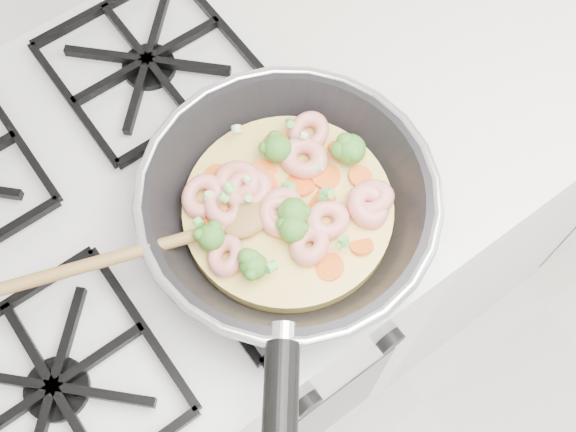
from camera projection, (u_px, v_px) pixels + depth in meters
stove at (166, 318)px, 1.25m from camera, size 0.60×0.60×0.92m
counter_right at (498, 95)px, 1.46m from camera, size 1.00×0.60×0.90m
skillet at (287, 209)px, 0.79m from camera, size 0.50×0.46×0.10m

